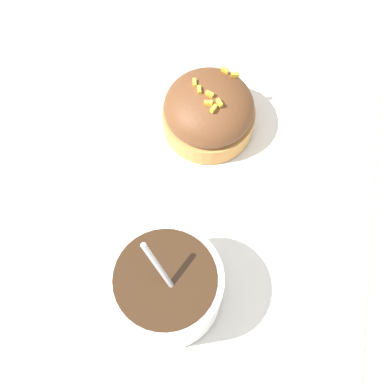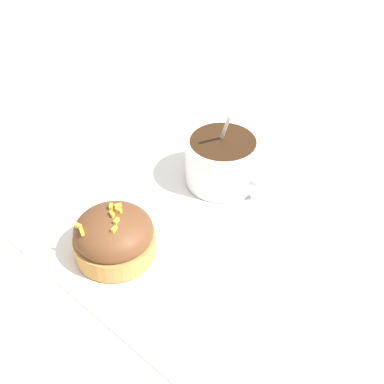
{
  "view_description": "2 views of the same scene",
  "coord_description": "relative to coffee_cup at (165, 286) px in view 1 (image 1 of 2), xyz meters",
  "views": [
    {
      "loc": [
        -0.17,
        -0.02,
        0.45
      ],
      "look_at": [
        0.0,
        0.0,
        0.03
      ],
      "focal_mm": 50.0,
      "sensor_mm": 36.0,
      "label": 1
    },
    {
      "loc": [
        0.33,
        0.31,
        0.42
      ],
      "look_at": [
        -0.02,
        0.02,
        0.03
      ],
      "focal_mm": 50.0,
      "sensor_mm": 36.0,
      "label": 2
    }
  ],
  "objects": [
    {
      "name": "ground_plane",
      "position": [
        0.08,
        -0.01,
        -0.03
      ],
      "size": [
        3.0,
        3.0,
        0.0
      ],
      "primitive_type": "plane",
      "color": "#C6B793"
    },
    {
      "name": "paper_napkin",
      "position": [
        0.08,
        -0.01,
        -0.03
      ],
      "size": [
        0.31,
        0.33,
        0.0
      ],
      "color": "white",
      "rests_on": "ground_plane"
    },
    {
      "name": "coffee_cup",
      "position": [
        0.0,
        0.0,
        0.0
      ],
      "size": [
        0.09,
        0.11,
        0.1
      ],
      "color": "white",
      "rests_on": "paper_napkin"
    },
    {
      "name": "frosted_pastry",
      "position": [
        0.17,
        -0.02,
        -0.01
      ],
      "size": [
        0.09,
        0.09,
        0.06
      ],
      "color": "#C18442",
      "rests_on": "paper_napkin"
    }
  ]
}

